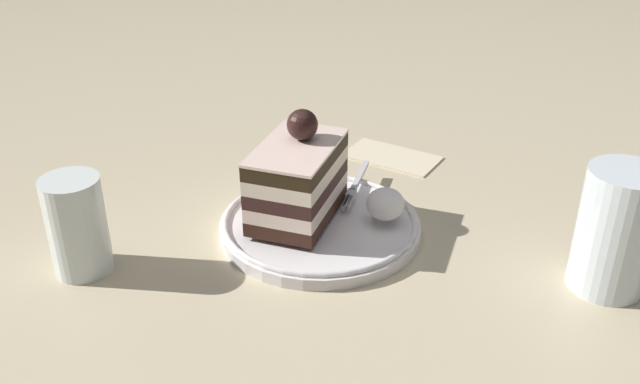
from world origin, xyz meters
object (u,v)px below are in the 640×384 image
dessert_plate (320,225)px  drink_glass_near (78,231)px  whipped_cream_dollop (385,204)px  folded_napkin (392,156)px  drink_glass_far (615,237)px  cake_slice (297,179)px  fork (355,186)px

dessert_plate → drink_glass_near: 0.24m
whipped_cream_dollop → folded_napkin: bearing=-10.4°
whipped_cream_dollop → drink_glass_far: size_ratio=0.33×
cake_slice → drink_glass_far: cake_slice is taller
fork → drink_glass_far: 0.28m
drink_glass_far → dessert_plate: bearing=67.8°
drink_glass_near → folded_napkin: (0.23, -0.33, -0.04)m
cake_slice → folded_napkin: (0.17, -0.12, -0.06)m
fork → folded_napkin: 0.13m
whipped_cream_dollop → fork: bearing=20.1°
fork → drink_glass_near: size_ratio=1.15×
fork → drink_glass_far: bearing=-128.0°
cake_slice → whipped_cream_dollop: 0.09m
fork → drink_glass_near: bearing=114.0°
fork → drink_glass_far: drink_glass_far is taller
cake_slice → whipped_cream_dollop: size_ratio=3.42×
drink_glass_near → folded_napkin: bearing=-54.8°
drink_glass_near → drink_glass_far: (-0.05, -0.49, 0.01)m
whipped_cream_dollop → drink_glass_near: (-0.05, 0.30, 0.01)m
drink_glass_near → drink_glass_far: 0.49m
dessert_plate → drink_glass_far: (-0.11, -0.26, 0.04)m
whipped_cream_dollop → folded_napkin: (0.18, -0.03, -0.03)m
folded_napkin → drink_glass_far: bearing=-150.5°
whipped_cream_dollop → fork: size_ratio=0.35×
fork → cake_slice: bearing=131.0°
cake_slice → drink_glass_near: size_ratio=1.39×
folded_napkin → whipped_cream_dollop: bearing=169.6°
cake_slice → whipped_cream_dollop: (-0.01, -0.09, -0.03)m
whipped_cream_dollop → fork: (0.07, 0.02, -0.01)m
whipped_cream_dollop → cake_slice: bearing=82.8°
drink_glass_near → folded_napkin: 0.40m
dessert_plate → whipped_cream_dollop: size_ratio=5.31×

